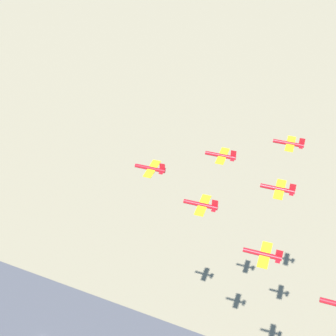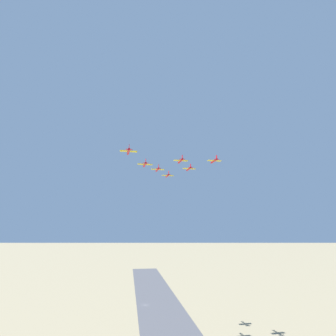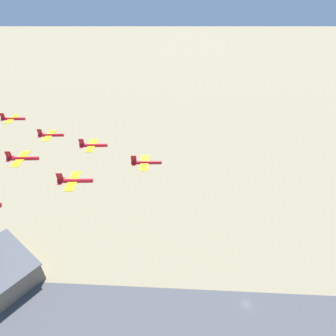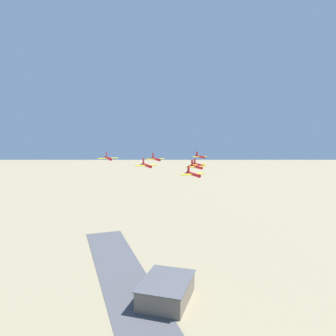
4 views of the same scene
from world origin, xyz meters
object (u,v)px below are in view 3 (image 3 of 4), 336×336
jet_0 (145,163)px  jet_2 (74,181)px  jet_3 (50,135)px  jet_6 (12,119)px  hangar (1,270)px  jet_1 (92,145)px  jet_4 (22,158)px

jet_0 → jet_2: (-6.37, -17.36, 1.38)m
jet_0 → jet_3: size_ratio=1.00×
jet_0 → jet_6: (-54.82, -8.59, 0.29)m
hangar → jet_2: bearing=11.6°
jet_0 → jet_1: 18.49m
hangar → jet_4: 97.23m
jet_3 → jet_2: bearing=29.5°
jet_4 → jet_6: jet_4 is taller
jet_2 → jet_1: bearing=180.0°
hangar → jet_3: size_ratio=5.11×
jet_1 → jet_6: jet_6 is taller
hangar → jet_0: bearing=22.6°
jet_2 → jet_6: size_ratio=1.00×
hangar → jet_6: 86.29m
jet_0 → jet_6: size_ratio=1.00×
jet_1 → jet_6: size_ratio=1.00×
jet_0 → jet_6: jet_6 is taller
jet_6 → jet_0: bearing=59.5°
jet_3 → jet_0: bearing=59.5°
hangar → jet_2: jet_2 is taller
jet_0 → jet_4: size_ratio=1.00×
jet_0 → jet_3: 37.01m
jet_2 → jet_4: 18.50m
jet_3 → jet_4: size_ratio=1.00×
jet_1 → jet_3: jet_1 is taller
jet_0 → jet_4: 31.93m
jet_2 → jet_0: bearing=120.5°
jet_4 → jet_6: 32.36m
jet_3 → jet_4: jet_4 is taller
jet_4 → hangar: bearing=-116.9°
jet_3 → jet_4: bearing=0.0°
jet_0 → jet_2: bearing=-59.5°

